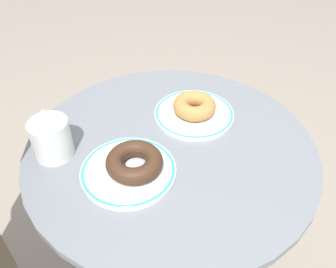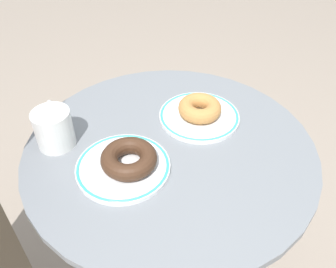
# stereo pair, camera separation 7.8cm
# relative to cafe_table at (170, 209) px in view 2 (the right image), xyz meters

# --- Properties ---
(cafe_table) EXTENTS (0.65, 0.65, 0.75)m
(cafe_table) POSITION_rel_cafe_table_xyz_m (0.00, 0.00, 0.00)
(cafe_table) COLOR slate
(cafe_table) RESTS_ON ground
(plate_left) EXTENTS (0.20, 0.20, 0.01)m
(plate_left) POSITION_rel_cafe_table_xyz_m (-0.12, 0.02, 0.24)
(plate_left) COLOR white
(plate_left) RESTS_ON cafe_table
(plate_right) EXTENTS (0.20, 0.20, 0.01)m
(plate_right) POSITION_rel_cafe_table_xyz_m (0.12, 0.02, 0.24)
(plate_right) COLOR white
(plate_right) RESTS_ON cafe_table
(donut_chocolate) EXTENTS (0.16, 0.16, 0.04)m
(donut_chocolate) POSITION_rel_cafe_table_xyz_m (-0.11, 0.01, 0.26)
(donut_chocolate) COLOR #422819
(donut_chocolate) RESTS_ON plate_left
(donut_old_fashioned) EXTENTS (0.13, 0.13, 0.04)m
(donut_old_fashioned) POSITION_rel_cafe_table_xyz_m (0.12, 0.02, 0.27)
(donut_old_fashioned) COLOR #BC7F42
(donut_old_fashioned) RESTS_ON plate_right
(coffee_mug) EXTENTS (0.09, 0.12, 0.09)m
(coffee_mug) POSITION_rel_cafe_table_xyz_m (-0.17, 0.19, 0.28)
(coffee_mug) COLOR white
(coffee_mug) RESTS_ON cafe_table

